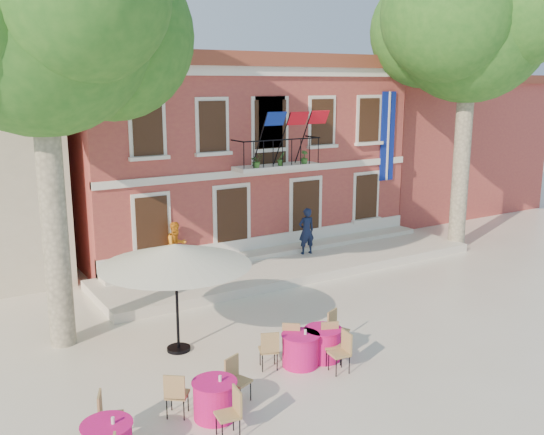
{
  "coord_description": "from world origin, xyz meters",
  "views": [
    {
      "loc": [
        -9.44,
        -12.7,
        6.44
      ],
      "look_at": [
        0.55,
        3.5,
        2.2
      ],
      "focal_mm": 40.0,
      "sensor_mm": 36.0,
      "label": 1
    }
  ],
  "objects": [
    {
      "name": "neighbor_east",
      "position": [
        14.0,
        11.0,
        3.22
      ],
      "size": [
        9.4,
        9.4,
        6.4
      ],
      "color": "#A74A3C",
      "rests_on": "ground"
    },
    {
      "name": "main_building",
      "position": [
        2.0,
        9.99,
        3.78
      ],
      "size": [
        13.5,
        9.59,
        7.5
      ],
      "color": "#A74A3C",
      "rests_on": "ground"
    },
    {
      "name": "plane_tree_west",
      "position": [
        -6.45,
        2.2,
        7.81
      ],
      "size": [
        5.38,
        5.38,
        10.57
      ],
      "color": "#A59E84",
      "rests_on": "ground"
    },
    {
      "name": "terrace",
      "position": [
        2.0,
        4.4,
        0.15
      ],
      "size": [
        14.0,
        3.4,
        0.3
      ],
      "primitive_type": "cube",
      "color": "silver",
      "rests_on": "ground"
    },
    {
      "name": "pedestrian_navy",
      "position": [
        2.89,
        4.89,
        1.16
      ],
      "size": [
        0.66,
        0.47,
        1.71
      ],
      "primitive_type": "imported",
      "rotation": [
        0.0,
        0.0,
        3.03
      ],
      "color": "#101936",
      "rests_on": "terrace"
    },
    {
      "name": "pedestrian_orange",
      "position": [
        -1.87,
        5.7,
        1.1
      ],
      "size": [
        0.9,
        0.77,
        1.61
      ],
      "primitive_type": "imported",
      "rotation": [
        0.0,
        0.0,
        0.22
      ],
      "color": "orange",
      "rests_on": "terrace"
    },
    {
      "name": "cafe_table_3",
      "position": [
        -2.04,
        -1.96,
        0.42
      ],
      "size": [
        1.94,
        1.09,
        0.95
      ],
      "color": "#BF1150",
      "rests_on": "ground"
    },
    {
      "name": "cafe_table_2",
      "position": [
        -4.74,
        -2.93,
        0.43
      ],
      "size": [
        1.86,
        1.73,
        0.95
      ],
      "color": "#BF1150",
      "rests_on": "ground"
    },
    {
      "name": "plane_tree_east",
      "position": [
        9.15,
        3.39,
        8.54
      ],
      "size": [
        5.88,
        5.88,
        11.56
      ],
      "color": "#A59E84",
      "rests_on": "ground"
    },
    {
      "name": "ground",
      "position": [
        0.0,
        0.0,
        0.0
      ],
      "size": [
        90.0,
        90.0,
        0.0
      ],
      "primitive_type": "plane",
      "color": "beige",
      "rests_on": "ground"
    },
    {
      "name": "patio_umbrella",
      "position": [
        -4.13,
        0.3,
        2.44
      ],
      "size": [
        3.65,
        3.65,
        2.71
      ],
      "color": "black",
      "rests_on": "ground"
    },
    {
      "name": "cafe_table_1",
      "position": [
        -1.39,
        -1.95,
        0.43
      ],
      "size": [
        1.86,
        1.73,
        0.95
      ],
      "color": "#BF1150",
      "rests_on": "ground"
    }
  ]
}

